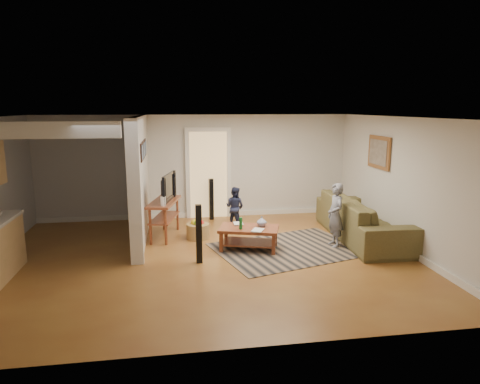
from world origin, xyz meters
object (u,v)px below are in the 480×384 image
Objects in this scene: coffee_table at (250,232)px; child at (334,246)px; toddler at (235,227)px; speaker_right at (211,199)px; tv_console at (165,204)px; toy_basket at (198,230)px; sofa at (362,238)px; speaker_left at (199,234)px.

child is at bearing -2.40° from coffee_table.
speaker_right is at bearing -21.96° from toddler.
tv_console is 1.04× the size of child.
tv_console is at bearing 162.79° from toy_basket.
sofa is 2.78m from toddler.
toy_basket is (0.66, -0.21, -0.53)m from tv_console.
tv_console is 1.74m from speaker_left.
speaker_right is at bearing 62.91° from tv_console.
speaker_left is 0.83× the size of child.
toy_basket is at bearing 76.29° from toddler.
speaker_right reaches higher than sofa.
speaker_left reaches higher than toddler.
tv_console reaches higher than toddler.
toy_basket is (-0.94, 0.85, -0.16)m from coffee_table.
speaker_left reaches higher than sofa.
toy_basket is at bearing -114.53° from speaker_right.
toy_basket is 1.14m from toddler.
toddler is (-1.74, 1.62, 0.00)m from child.
tv_console is 2.76× the size of toy_basket.
child reaches higher than sofa.
speaker_left is at bearing -108.24° from speaker_right.
toy_basket is at bearing 137.94° from coffee_table.
speaker_left is 2.94m from speaker_right.
toddler is (1.54, 0.50, -0.70)m from tv_console.
coffee_table is 2.39m from speaker_right.
speaker_left is at bearing 103.55° from toddler.
sofa is 2.22× the size of tv_console.
coffee_table is 1.00× the size of child.
sofa is at bearing 13.61° from speaker_left.
toy_basket is 2.77m from child.
coffee_table is at bearing -93.42° from child.
sofa is 4.16m from tv_console.
sofa is 2.32× the size of child.
toddler is at bearing 66.28° from sofa.
coffee_table is at bearing 129.72° from toddler.
speaker_left is at bearing -56.52° from tv_console.
speaker_right is at bearing 79.61° from speaker_left.
speaker_left is at bearing -150.34° from coffee_table.
speaker_left is at bearing 107.07° from sofa.
child is at bearing -5.82° from tv_console.
sofa is at bearing -168.77° from toddler.
speaker_right is at bearing 74.39° from toy_basket.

